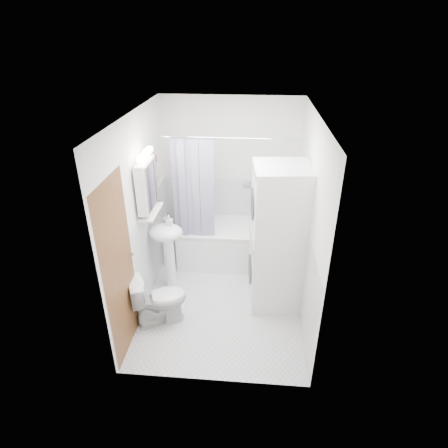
# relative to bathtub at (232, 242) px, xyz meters

# --- Properties ---
(floor) EXTENTS (2.60, 2.60, 0.00)m
(floor) POSITION_rel_bathtub_xyz_m (-0.06, -0.92, -0.33)
(floor) COLOR silver
(floor) RESTS_ON ground
(room_walls) EXTENTS (2.60, 2.60, 2.60)m
(room_walls) POSITION_rel_bathtub_xyz_m (-0.06, -0.92, 1.15)
(room_walls) COLOR white
(room_walls) RESTS_ON ground
(wainscot) EXTENTS (1.98, 2.58, 2.58)m
(wainscot) POSITION_rel_bathtub_xyz_m (-0.06, -0.63, 0.27)
(wainscot) COLOR white
(wainscot) RESTS_ON ground
(door) EXTENTS (0.05, 2.00, 2.00)m
(door) POSITION_rel_bathtub_xyz_m (-1.01, -1.47, 0.67)
(door) COLOR brown
(door) RESTS_ON ground
(bathtub) EXTENTS (1.59, 0.75, 0.61)m
(bathtub) POSITION_rel_bathtub_xyz_m (0.00, 0.00, 0.00)
(bathtub) COLOR white
(bathtub) RESTS_ON ground
(tub_spout) EXTENTS (0.04, 0.12, 0.04)m
(tub_spout) POSITION_rel_bathtub_xyz_m (0.20, 0.33, 0.59)
(tub_spout) COLOR silver
(tub_spout) RESTS_ON room_walls
(curtain_rod) EXTENTS (1.77, 0.02, 0.02)m
(curtain_rod) POSITION_rel_bathtub_xyz_m (0.00, -0.32, 1.67)
(curtain_rod) COLOR silver
(curtain_rod) RESTS_ON room_walls
(shower_curtain) EXTENTS (0.55, 0.02, 1.45)m
(shower_curtain) POSITION_rel_bathtub_xyz_m (-0.51, -0.32, 0.92)
(shower_curtain) COLOR #16154C
(shower_curtain) RESTS_ON curtain_rod
(sink) EXTENTS (0.44, 0.37, 1.04)m
(sink) POSITION_rel_bathtub_xyz_m (-0.82, -0.69, 0.37)
(sink) COLOR white
(sink) RESTS_ON ground
(medicine_cabinet) EXTENTS (0.13, 0.50, 0.71)m
(medicine_cabinet) POSITION_rel_bathtub_xyz_m (-0.97, -0.82, 1.23)
(medicine_cabinet) COLOR white
(medicine_cabinet) RESTS_ON room_walls
(shelf) EXTENTS (0.18, 0.54, 0.02)m
(shelf) POSITION_rel_bathtub_xyz_m (-0.95, -0.82, 0.87)
(shelf) COLOR silver
(shelf) RESTS_ON room_walls
(shower_caddy) EXTENTS (0.22, 0.06, 0.02)m
(shower_caddy) POSITION_rel_bathtub_xyz_m (0.25, 0.32, 0.82)
(shower_caddy) COLOR silver
(shower_caddy) RESTS_ON room_walls
(towel) EXTENTS (0.07, 0.34, 0.82)m
(towel) POSITION_rel_bathtub_xyz_m (-1.00, -0.49, 1.04)
(towel) COLOR maroon
(towel) RESTS_ON room_walls
(washer_dryer) EXTENTS (0.72, 0.71, 1.85)m
(washer_dryer) POSITION_rel_bathtub_xyz_m (0.62, -0.86, 0.59)
(washer_dryer) COLOR white
(washer_dryer) RESTS_ON ground
(toilet) EXTENTS (0.76, 0.61, 0.65)m
(toilet) POSITION_rel_bathtub_xyz_m (-0.78, -1.40, -0.01)
(toilet) COLOR white
(toilet) RESTS_ON ground
(soap_pump) EXTENTS (0.08, 0.17, 0.08)m
(soap_pump) POSITION_rel_bathtub_xyz_m (-0.77, -0.67, 0.61)
(soap_pump) COLOR gray
(soap_pump) RESTS_ON sink
(shelf_bottle) EXTENTS (0.07, 0.18, 0.07)m
(shelf_bottle) POSITION_rel_bathtub_xyz_m (-0.95, -0.97, 0.91)
(shelf_bottle) COLOR gray
(shelf_bottle) RESTS_ON shelf
(shelf_cup) EXTENTS (0.10, 0.09, 0.10)m
(shelf_cup) POSITION_rel_bathtub_xyz_m (-0.95, -0.70, 0.93)
(shelf_cup) COLOR gray
(shelf_cup) RESTS_ON shelf
(shampoo_a) EXTENTS (0.13, 0.17, 0.13)m
(shampoo_a) POSITION_rel_bathtub_xyz_m (0.29, 0.32, 0.89)
(shampoo_a) COLOR gray
(shampoo_a) RESTS_ON shower_caddy
(shampoo_b) EXTENTS (0.08, 0.21, 0.08)m
(shampoo_b) POSITION_rel_bathtub_xyz_m (0.41, 0.32, 0.87)
(shampoo_b) COLOR #23508F
(shampoo_b) RESTS_ON shower_caddy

